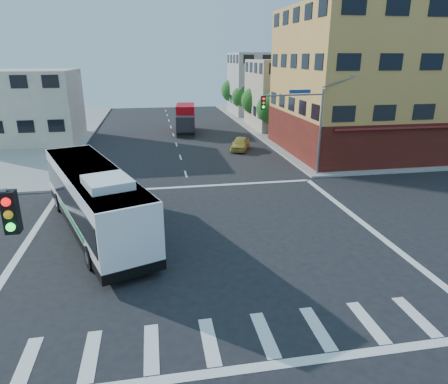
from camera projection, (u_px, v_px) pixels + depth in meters
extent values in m
plane|color=black|center=(207.00, 240.00, 21.55)|extent=(120.00, 120.00, 0.00)
cube|color=#9A978E|center=(405.00, 122.00, 59.98)|extent=(50.00, 50.00, 0.15)
cube|color=#BD8644|center=(379.00, 82.00, 39.86)|extent=(18.00, 15.00, 14.00)
cube|color=#591A14|center=(373.00, 132.00, 41.48)|extent=(18.09, 15.08, 4.00)
cube|color=maroon|center=(418.00, 128.00, 34.35)|extent=(16.00, 1.60, 0.51)
cube|color=#BAA68E|center=(295.00, 94.00, 54.61)|extent=(12.00, 10.00, 9.00)
cube|color=#ABACA6|center=(267.00, 84.00, 67.49)|extent=(12.00, 10.00, 10.00)
cube|color=beige|center=(22.00, 107.00, 45.36)|extent=(12.00, 10.00, 8.00)
cylinder|color=slate|center=(320.00, 133.00, 32.28)|extent=(0.18, 0.18, 7.00)
cylinder|color=slate|center=(294.00, 95.00, 30.63)|extent=(5.01, 0.62, 0.12)
cube|color=black|center=(263.00, 103.00, 30.14)|extent=(0.32, 0.30, 1.00)
sphere|color=#FF0C0C|center=(264.00, 99.00, 29.89)|extent=(0.20, 0.20, 0.20)
sphere|color=yellow|center=(264.00, 103.00, 29.98)|extent=(0.20, 0.20, 0.20)
sphere|color=#19FF33|center=(263.00, 107.00, 30.08)|extent=(0.20, 0.20, 0.20)
cube|color=navy|center=(300.00, 92.00, 30.68)|extent=(1.80, 0.22, 0.28)
cube|color=gray|center=(353.00, 75.00, 31.48)|extent=(0.50, 0.22, 0.14)
cube|color=black|center=(11.00, 212.00, 9.02)|extent=(0.32, 0.30, 1.00)
sphere|color=#FF0C0C|center=(6.00, 202.00, 8.76)|extent=(0.20, 0.20, 0.20)
sphere|color=yellow|center=(8.00, 215.00, 8.86)|extent=(0.20, 0.20, 0.20)
sphere|color=#19FF33|center=(11.00, 227.00, 8.95)|extent=(0.20, 0.20, 0.20)
cylinder|color=#3C2915|center=(270.00, 128.00, 49.29)|extent=(0.28, 0.28, 1.92)
sphere|color=#165019|center=(271.00, 109.00, 48.52)|extent=(3.60, 3.60, 3.60)
sphere|color=#165019|center=(275.00, 101.00, 48.01)|extent=(2.52, 2.52, 2.52)
cylinder|color=#3C2915|center=(254.00, 119.00, 56.73)|extent=(0.28, 0.28, 1.99)
sphere|color=#165019|center=(255.00, 101.00, 55.92)|extent=(3.80, 3.80, 3.80)
sphere|color=#165019|center=(258.00, 94.00, 55.40)|extent=(2.66, 2.66, 2.66)
cylinder|color=#3C2915|center=(242.00, 112.00, 64.20)|extent=(0.28, 0.28, 1.89)
sphere|color=#165019|center=(242.00, 97.00, 63.46)|extent=(3.40, 3.40, 3.40)
sphere|color=#165019|center=(245.00, 92.00, 62.97)|extent=(2.38, 2.38, 2.38)
cylinder|color=#3C2915|center=(232.00, 106.00, 71.63)|extent=(0.28, 0.28, 2.03)
sphere|color=#165019|center=(232.00, 91.00, 70.79)|extent=(4.00, 4.00, 4.00)
sphere|color=#165019|center=(235.00, 85.00, 70.25)|extent=(2.80, 2.80, 2.80)
cube|color=black|center=(97.00, 220.00, 22.63)|extent=(7.37, 13.60, 0.50)
cube|color=white|center=(94.00, 197.00, 22.19)|extent=(7.35, 13.57, 3.19)
cube|color=black|center=(94.00, 194.00, 22.12)|extent=(7.26, 13.22, 1.40)
cube|color=black|center=(71.00, 169.00, 27.57)|extent=(2.48, 0.98, 1.51)
cube|color=#E5590C|center=(69.00, 153.00, 27.24)|extent=(2.02, 0.80, 0.31)
cube|color=white|center=(91.00, 171.00, 21.69)|extent=(7.20, 13.30, 0.13)
cube|color=white|center=(107.00, 182.00, 18.87)|extent=(2.73, 3.00, 0.40)
cube|color=#167F49|center=(71.00, 219.00, 21.30)|extent=(2.17, 5.77, 0.31)
cube|color=#167F49|center=(124.00, 209.00, 22.69)|extent=(2.17, 5.77, 0.31)
cylinder|color=black|center=(59.00, 202.00, 25.50)|extent=(0.72, 1.21, 1.16)
cylinder|color=#99999E|center=(56.00, 203.00, 25.42)|extent=(0.24, 0.56, 0.58)
cylinder|color=black|center=(101.00, 195.00, 26.78)|extent=(0.72, 1.21, 1.16)
cylinder|color=#99999E|center=(103.00, 195.00, 26.86)|extent=(0.24, 0.56, 0.58)
cylinder|color=black|center=(90.00, 258.00, 18.50)|extent=(0.72, 1.21, 1.16)
cylinder|color=#99999E|center=(87.00, 258.00, 18.42)|extent=(0.24, 0.56, 0.58)
cylinder|color=black|center=(145.00, 244.00, 19.78)|extent=(0.72, 1.21, 1.16)
cylinder|color=#99999E|center=(148.00, 244.00, 19.86)|extent=(0.24, 0.56, 0.58)
cube|color=#232227|center=(185.00, 126.00, 48.99)|extent=(2.42, 2.33, 2.50)
cube|color=black|center=(185.00, 124.00, 48.00)|extent=(2.02, 0.28, 0.96)
cube|color=#B3060F|center=(186.00, 116.00, 52.19)|extent=(2.84, 5.60, 2.89)
cube|color=black|center=(186.00, 129.00, 51.58)|extent=(2.87, 7.88, 0.29)
cylinder|color=black|center=(177.00, 132.00, 49.34)|extent=(0.36, 0.99, 0.96)
cylinder|color=black|center=(194.00, 132.00, 49.49)|extent=(0.36, 0.99, 0.96)
cylinder|color=black|center=(178.00, 129.00, 51.98)|extent=(0.36, 0.99, 0.96)
cylinder|color=black|center=(194.00, 128.00, 52.13)|extent=(0.36, 0.99, 0.96)
cylinder|color=black|center=(179.00, 126.00, 54.25)|extent=(0.36, 0.99, 0.96)
cylinder|color=black|center=(194.00, 125.00, 54.40)|extent=(0.36, 0.99, 0.96)
imported|color=gold|center=(240.00, 144.00, 42.02)|extent=(3.00, 4.33, 1.37)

